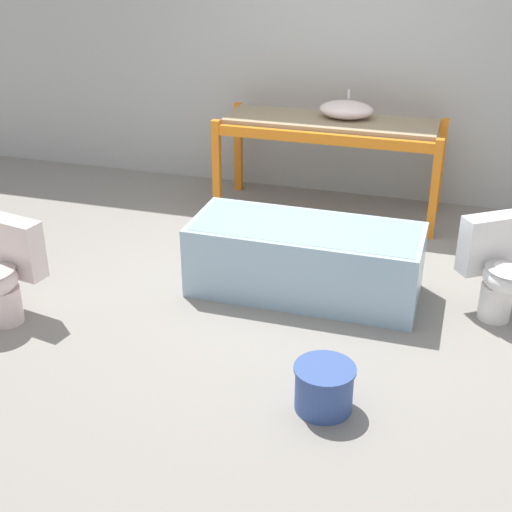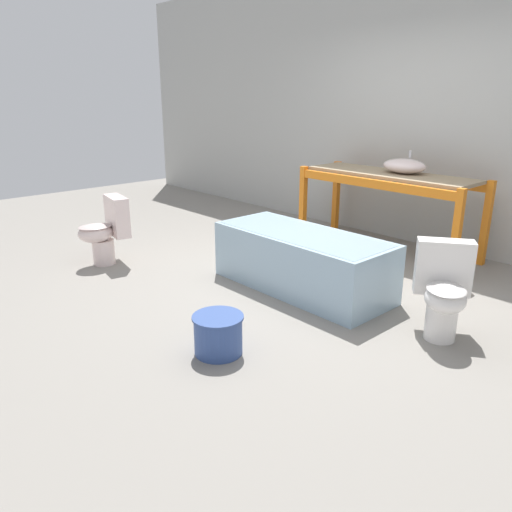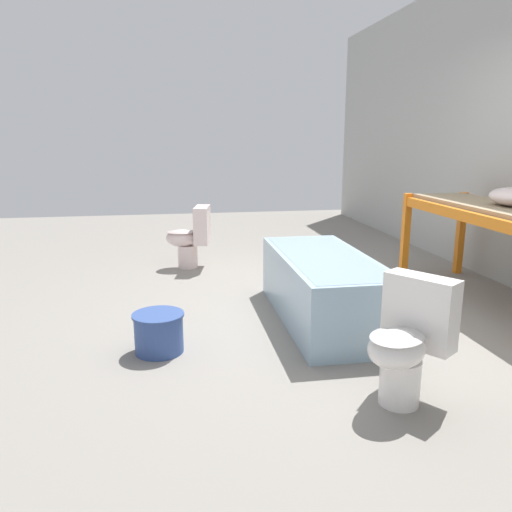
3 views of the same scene
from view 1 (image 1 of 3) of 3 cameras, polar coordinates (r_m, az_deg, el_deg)
ground_plane at (r=5.48m, az=3.08°, el=-2.06°), size 12.00×12.00×0.00m
warehouse_wall_rear at (r=6.87m, az=7.70°, el=17.74°), size 10.80×0.08×3.20m
shelving_rack at (r=6.51m, az=5.95°, el=9.68°), size 2.02×0.71×0.88m
sink_basin at (r=6.51m, az=7.23°, el=11.54°), size 0.48×0.35×0.24m
bathtub_main at (r=5.21m, az=3.95°, el=0.11°), size 1.68×0.70×0.53m
toilet_near at (r=5.14m, az=18.68°, el=-0.95°), size 0.56×0.60×0.70m
toilet_far at (r=5.11m, az=-19.41°, el=-1.23°), size 0.43×0.54×0.70m
bucket_white at (r=4.12m, az=5.47°, el=-10.36°), size 0.36×0.36×0.28m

